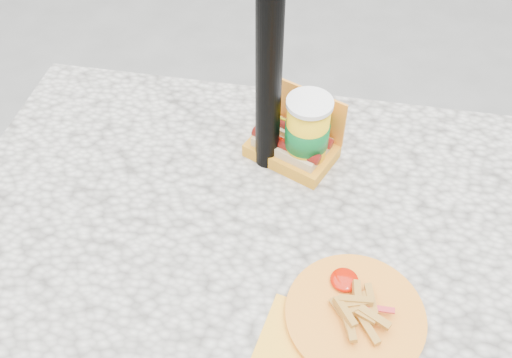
% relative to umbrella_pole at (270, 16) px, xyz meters
% --- Properties ---
extents(picnic_table, '(1.20, 0.80, 0.75)m').
position_rel_umbrella_pole_xyz_m(picnic_table, '(0.00, -0.16, -0.46)').
color(picnic_table, beige).
rests_on(picnic_table, ground).
extents(umbrella_pole, '(0.05, 0.05, 2.20)m').
position_rel_umbrella_pole_xyz_m(umbrella_pole, '(0.00, 0.00, 0.00)').
color(umbrella_pole, black).
rests_on(umbrella_pole, ground).
extents(hotdog_box, '(0.21, 0.18, 0.15)m').
position_rel_umbrella_pole_xyz_m(hotdog_box, '(0.05, 0.02, -0.32)').
color(hotdog_box, orange).
rests_on(hotdog_box, picnic_table).
extents(fries_plate, '(0.29, 0.31, 0.05)m').
position_rel_umbrella_pole_xyz_m(fries_plate, '(0.20, -0.35, -0.34)').
color(fries_plate, '#FFAF2A').
rests_on(fries_plate, picnic_table).
extents(soda_cup, '(0.09, 0.09, 0.17)m').
position_rel_umbrella_pole_xyz_m(soda_cup, '(0.08, 0.00, -0.26)').
color(soda_cup, yellow).
rests_on(soda_cup, picnic_table).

